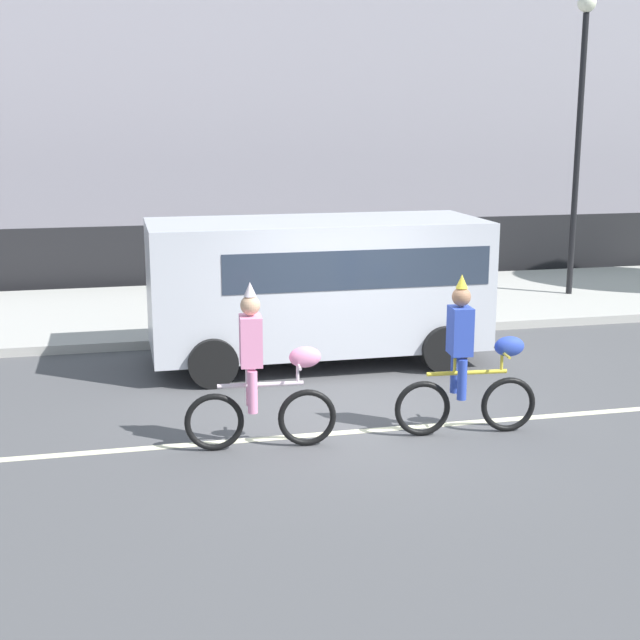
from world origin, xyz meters
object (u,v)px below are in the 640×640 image
(parade_cyclist_cobalt, at_px, (468,365))
(parade_cyclist_pink, at_px, (262,377))
(parked_van_silver, at_px, (321,280))
(street_lamp_post, at_px, (581,102))
(pedestrian_onlooker, at_px, (412,258))

(parade_cyclist_cobalt, bearing_deg, parade_cyclist_pink, 178.38)
(parked_van_silver, relative_size, street_lamp_post, 0.85)
(parked_van_silver, xyz_separation_m, street_lamp_post, (6.03, 3.44, 2.71))
(parade_cyclist_cobalt, relative_size, pedestrian_onlooker, 1.19)
(parade_cyclist_pink, relative_size, parked_van_silver, 0.38)
(street_lamp_post, height_order, pedestrian_onlooker, street_lamp_post)
(parked_van_silver, height_order, pedestrian_onlooker, parked_van_silver)
(parade_cyclist_pink, bearing_deg, street_lamp_post, 42.58)
(parade_cyclist_pink, bearing_deg, pedestrian_onlooker, 59.13)
(pedestrian_onlooker, bearing_deg, parade_cyclist_cobalt, -103.41)
(parked_van_silver, distance_m, street_lamp_post, 7.45)
(parade_cyclist_pink, relative_size, pedestrian_onlooker, 1.19)
(parked_van_silver, height_order, street_lamp_post, street_lamp_post)
(pedestrian_onlooker, bearing_deg, parked_van_silver, -127.70)
(parade_cyclist_pink, relative_size, parade_cyclist_cobalt, 1.00)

